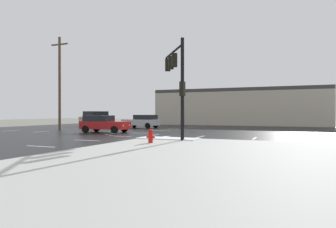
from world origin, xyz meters
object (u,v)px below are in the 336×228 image
(traffic_signal_mast, at_px, (176,73))
(suv_tan, at_px, (96,118))
(sedan_silver, at_px, (142,121))
(utility_pole_far, at_px, (60,81))
(fire_hydrant, at_px, (151,136))
(sedan_red, at_px, (103,123))

(traffic_signal_mast, xyz_separation_m, suv_tan, (-18.77, 16.86, -3.41))
(sedan_silver, bearing_deg, utility_pole_far, 49.35)
(fire_hydrant, xyz_separation_m, sedan_red, (-9.07, 8.47, 0.32))
(sedan_silver, distance_m, utility_pole_far, 10.36)
(fire_hydrant, distance_m, sedan_red, 12.41)
(fire_hydrant, relative_size, suv_tan, 0.16)
(utility_pole_far, bearing_deg, sedan_red, -17.40)
(sedan_red, height_order, utility_pole_far, utility_pole_far)
(traffic_signal_mast, height_order, suv_tan, traffic_signal_mast)
(fire_hydrant, bearing_deg, sedan_silver, 119.15)
(fire_hydrant, relative_size, utility_pole_far, 0.08)
(sedan_silver, xyz_separation_m, sedan_red, (0.61, -8.87, 0.00))
(traffic_signal_mast, distance_m, sedan_red, 11.11)
(traffic_signal_mast, height_order, sedan_red, traffic_signal_mast)
(suv_tan, bearing_deg, traffic_signal_mast, 52.30)
(fire_hydrant, height_order, sedan_silver, sedan_silver)
(traffic_signal_mast, height_order, utility_pole_far, utility_pole_far)
(sedan_silver, bearing_deg, fire_hydrant, 123.75)
(sedan_silver, height_order, sedan_red, same)
(sedan_red, xyz_separation_m, utility_pole_far, (-7.27, 2.28, 4.42))
(sedan_silver, xyz_separation_m, utility_pole_far, (-6.66, -6.60, 4.42))
(sedan_silver, xyz_separation_m, suv_tan, (-8.90, 3.05, 0.24))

